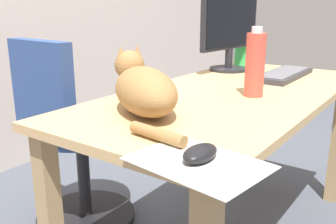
# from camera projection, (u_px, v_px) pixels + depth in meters

# --- Properties ---
(desk) EXTENTS (1.53, 0.70, 0.71)m
(desk) POSITION_uv_depth(u_px,v_px,m) (231.00, 114.00, 1.57)
(desk) COLOR tan
(desk) RESTS_ON ground_plane
(office_chair) EXTENTS (0.48, 0.48, 0.91)m
(office_chair) POSITION_uv_depth(u_px,v_px,m) (73.00, 151.00, 1.78)
(office_chair) COLOR black
(office_chair) RESTS_ON ground_plane
(monitor) EXTENTS (0.48, 0.20, 0.42)m
(monitor) POSITION_uv_depth(u_px,v_px,m) (230.00, 27.00, 1.97)
(monitor) COLOR #232328
(monitor) RESTS_ON desk
(keyboard) EXTENTS (0.44, 0.15, 0.03)m
(keyboard) POSITION_uv_depth(u_px,v_px,m) (284.00, 74.00, 1.84)
(keyboard) COLOR #333338
(keyboard) RESTS_ON desk
(cat) EXTENTS (0.39, 0.51, 0.20)m
(cat) POSITION_uv_depth(u_px,v_px,m) (143.00, 88.00, 1.24)
(cat) COLOR olive
(cat) RESTS_ON desk
(computer_mouse) EXTENTS (0.11, 0.06, 0.04)m
(computer_mouse) POSITION_uv_depth(u_px,v_px,m) (200.00, 153.00, 0.86)
(computer_mouse) COLOR black
(computer_mouse) RESTS_ON desk
(paper_sheet) EXTENTS (0.25, 0.32, 0.00)m
(paper_sheet) POSITION_uv_depth(u_px,v_px,m) (198.00, 163.00, 0.85)
(paper_sheet) COLOR white
(paper_sheet) RESTS_ON desk
(water_bottle) EXTENTS (0.08, 0.08, 0.25)m
(water_bottle) POSITION_uv_depth(u_px,v_px,m) (242.00, 45.00, 2.15)
(water_bottle) COLOR green
(water_bottle) RESTS_ON desk
(spray_bottle) EXTENTS (0.07, 0.07, 0.26)m
(spray_bottle) POSITION_uv_depth(u_px,v_px,m) (255.00, 64.00, 1.43)
(spray_bottle) COLOR #D84C3D
(spray_bottle) RESTS_ON desk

